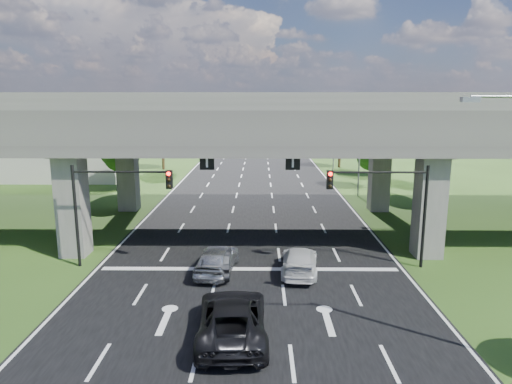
{
  "coord_description": "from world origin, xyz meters",
  "views": [
    {
      "loc": [
        0.61,
        -21.32,
        9.6
      ],
      "look_at": [
        0.33,
        8.39,
        3.57
      ],
      "focal_mm": 32.0,
      "sensor_mm": 36.0,
      "label": 1
    }
  ],
  "objects_px": {
    "streetlight_beyond": "(331,128)",
    "car_silver": "(217,259)",
    "signal_right": "(388,197)",
    "streetlight_far": "(356,138)",
    "car_dark": "(217,260)",
    "car_trailing": "(232,318)",
    "car_white": "(300,261)",
    "signal_left": "(112,197)"
  },
  "relations": [
    {
      "from": "car_trailing",
      "to": "car_white",
      "type": "bearing_deg",
      "value": -117.71
    },
    {
      "from": "car_trailing",
      "to": "car_silver",
      "type": "bearing_deg",
      "value": -82.44
    },
    {
      "from": "signal_right",
      "to": "streetlight_beyond",
      "type": "distance_m",
      "value": 36.17
    },
    {
      "from": "signal_left",
      "to": "car_trailing",
      "type": "bearing_deg",
      "value": -47.89
    },
    {
      "from": "signal_right",
      "to": "streetlight_far",
      "type": "distance_m",
      "value": 20.25
    },
    {
      "from": "signal_left",
      "to": "streetlight_far",
      "type": "distance_m",
      "value": 26.95
    },
    {
      "from": "car_silver",
      "to": "car_dark",
      "type": "height_order",
      "value": "car_silver"
    },
    {
      "from": "car_dark",
      "to": "car_trailing",
      "type": "xyz_separation_m",
      "value": [
        1.28,
        -7.13,
        0.12
      ]
    },
    {
      "from": "signal_right",
      "to": "streetlight_far",
      "type": "bearing_deg",
      "value": 83.53
    },
    {
      "from": "signal_right",
      "to": "car_silver",
      "type": "height_order",
      "value": "signal_right"
    },
    {
      "from": "streetlight_far",
      "to": "car_silver",
      "type": "xyz_separation_m",
      "value": [
        -11.9,
        -21.0,
        -5.02
      ]
    },
    {
      "from": "streetlight_beyond",
      "to": "car_dark",
      "type": "xyz_separation_m",
      "value": [
        -11.9,
        -37.0,
        -5.12
      ]
    },
    {
      "from": "streetlight_beyond",
      "to": "car_silver",
      "type": "distance_m",
      "value": 39.19
    },
    {
      "from": "car_white",
      "to": "signal_left",
      "type": "bearing_deg",
      "value": 0.6
    },
    {
      "from": "streetlight_far",
      "to": "car_trailing",
      "type": "height_order",
      "value": "streetlight_far"
    },
    {
      "from": "signal_right",
      "to": "signal_left",
      "type": "relative_size",
      "value": 1.0
    },
    {
      "from": "car_dark",
      "to": "car_silver",
      "type": "bearing_deg",
      "value": -2.2
    },
    {
      "from": "streetlight_far",
      "to": "car_silver",
      "type": "bearing_deg",
      "value": -119.53
    },
    {
      "from": "car_dark",
      "to": "car_white",
      "type": "xyz_separation_m",
      "value": [
        4.62,
        0.0,
        -0.0
      ]
    },
    {
      "from": "signal_left",
      "to": "streetlight_beyond",
      "type": "relative_size",
      "value": 0.6
    },
    {
      "from": "signal_right",
      "to": "signal_left",
      "type": "bearing_deg",
      "value": 180.0
    },
    {
      "from": "streetlight_beyond",
      "to": "car_trailing",
      "type": "height_order",
      "value": "streetlight_beyond"
    },
    {
      "from": "signal_left",
      "to": "streetlight_far",
      "type": "bearing_deg",
      "value": 48.22
    },
    {
      "from": "signal_right",
      "to": "streetlight_beyond",
      "type": "bearing_deg",
      "value": 86.39
    },
    {
      "from": "signal_right",
      "to": "car_silver",
      "type": "relative_size",
      "value": 1.28
    },
    {
      "from": "signal_right",
      "to": "signal_left",
      "type": "distance_m",
      "value": 15.65
    },
    {
      "from": "streetlight_beyond",
      "to": "signal_left",
      "type": "bearing_deg",
      "value": -116.43
    },
    {
      "from": "signal_left",
      "to": "car_white",
      "type": "xyz_separation_m",
      "value": [
        10.65,
        -0.94,
        -3.46
      ]
    },
    {
      "from": "car_dark",
      "to": "streetlight_far",
      "type": "bearing_deg",
      "value": -121.73
    },
    {
      "from": "signal_right",
      "to": "car_trailing",
      "type": "relative_size",
      "value": 1.02
    },
    {
      "from": "signal_right",
      "to": "streetlight_beyond",
      "type": "height_order",
      "value": "streetlight_beyond"
    },
    {
      "from": "car_silver",
      "to": "car_white",
      "type": "bearing_deg",
      "value": -172.33
    },
    {
      "from": "signal_left",
      "to": "streetlight_beyond",
      "type": "bearing_deg",
      "value": 63.57
    },
    {
      "from": "signal_left",
      "to": "streetlight_beyond",
      "type": "height_order",
      "value": "streetlight_beyond"
    },
    {
      "from": "streetlight_far",
      "to": "car_white",
      "type": "xyz_separation_m",
      "value": [
        -7.28,
        -21.0,
        -5.12
      ]
    },
    {
      "from": "car_silver",
      "to": "car_dark",
      "type": "bearing_deg",
      "value": -172.33
    },
    {
      "from": "car_trailing",
      "to": "signal_left",
      "type": "bearing_deg",
      "value": -50.48
    },
    {
      "from": "signal_right",
      "to": "car_trailing",
      "type": "distance_m",
      "value": 12.09
    },
    {
      "from": "signal_right",
      "to": "car_silver",
      "type": "distance_m",
      "value": 10.24
    },
    {
      "from": "car_dark",
      "to": "car_trailing",
      "type": "height_order",
      "value": "car_trailing"
    },
    {
      "from": "signal_right",
      "to": "car_dark",
      "type": "bearing_deg",
      "value": -174.41
    },
    {
      "from": "car_white",
      "to": "signal_right",
      "type": "bearing_deg",
      "value": -163.67
    }
  ]
}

